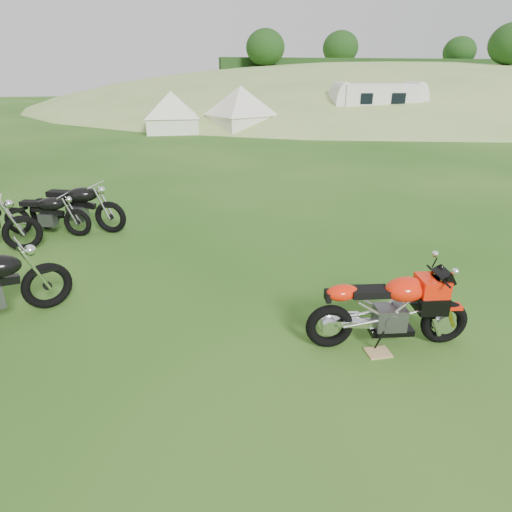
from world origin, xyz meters
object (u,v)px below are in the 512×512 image
object	(u,v)px
tent_mid	(241,108)
caravan	(376,106)
tent_left	(172,110)
vintage_moto_d	(46,213)
plywood_board	(378,353)
vintage_moto_b	(76,206)
sport_motorcycle	(390,304)

from	to	relation	value
tent_mid	caravan	size ratio (longest dim) A/B	0.54
tent_left	caravan	bearing A→B (deg)	-0.02
caravan	vintage_moto_d	bearing A→B (deg)	-127.65
plywood_board	caravan	distance (m)	22.47
tent_mid	caravan	xyz separation A→B (m)	(7.87, -0.44, 0.01)
vintage_moto_b	tent_left	world-z (taller)	tent_left
sport_motorcycle	plywood_board	size ratio (longest dim) A/B	6.74
caravan	plywood_board	bearing A→B (deg)	-109.80
plywood_board	tent_left	bearing A→B (deg)	92.84
tent_mid	caravan	distance (m)	7.88
sport_motorcycle	caravan	size ratio (longest dim) A/B	0.35
plywood_board	caravan	xyz separation A→B (m)	(10.52, 19.82, 1.23)
vintage_moto_b	caravan	world-z (taller)	caravan
sport_motorcycle	caravan	distance (m)	22.23
plywood_board	vintage_moto_d	bearing A→B (deg)	130.94
vintage_moto_d	tent_left	bearing A→B (deg)	96.30
sport_motorcycle	vintage_moto_b	xyz separation A→B (m)	(-4.14, 5.18, -0.02)
plywood_board	vintage_moto_b	xyz separation A→B (m)	(-3.97, 5.34, 0.53)
vintage_moto_d	tent_mid	world-z (taller)	tent_mid
tent_mid	vintage_moto_d	bearing A→B (deg)	-135.40
vintage_moto_b	vintage_moto_d	world-z (taller)	vintage_moto_b
vintage_moto_d	tent_mid	size ratio (longest dim) A/B	0.62
plywood_board	vintage_moto_d	size ratio (longest dim) A/B	0.16
sport_motorcycle	tent_left	distance (m)	20.55
vintage_moto_b	tent_left	size ratio (longest dim) A/B	0.78
tent_left	vintage_moto_b	bearing A→B (deg)	-96.71
tent_left	caravan	distance (m)	11.57
tent_left	tent_mid	size ratio (longest dim) A/B	0.93
tent_left	sport_motorcycle	bearing A→B (deg)	-82.51
vintage_moto_b	vintage_moto_d	size ratio (longest dim) A/B	1.18
plywood_board	caravan	world-z (taller)	caravan
plywood_board	vintage_moto_b	world-z (taller)	vintage_moto_b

